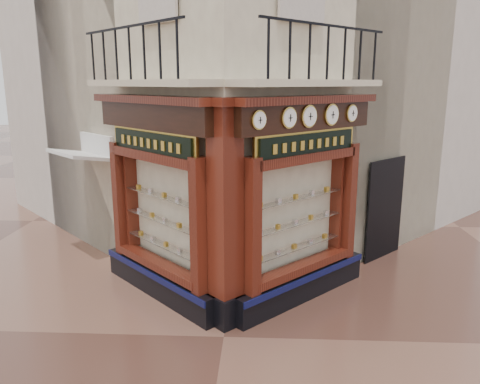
# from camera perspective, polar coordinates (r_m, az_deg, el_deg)

# --- Properties ---
(ground) EXTENTS (80.00, 80.00, 0.00)m
(ground) POSITION_cam_1_polar(r_m,az_deg,el_deg) (8.31, -1.98, -17.24)
(ground) COLOR #4A2C22
(ground) RESTS_ON ground
(main_building) EXTENTS (11.31, 11.31, 12.00)m
(main_building) POSITION_cam_1_polar(r_m,az_deg,el_deg) (13.43, 0.13, 20.86)
(main_building) COLOR beige
(main_building) RESTS_ON ground
(neighbour_left) EXTENTS (11.31, 11.31, 11.00)m
(neighbour_left) POSITION_cam_1_polar(r_m,az_deg,el_deg) (16.12, -8.69, 17.64)
(neighbour_left) COLOR beige
(neighbour_left) RESTS_ON ground
(neighbour_right) EXTENTS (11.31, 11.31, 11.00)m
(neighbour_right) POSITION_cam_1_polar(r_m,az_deg,el_deg) (15.93, 9.94, 17.65)
(neighbour_right) COLOR beige
(neighbour_right) RESTS_ON ground
(shopfront_left) EXTENTS (2.86, 2.86, 3.98)m
(shopfront_left) POSITION_cam_1_polar(r_m,az_deg,el_deg) (9.21, -10.02, -1.02)
(shopfront_left) COLOR black
(shopfront_left) RESTS_ON ground
(shopfront_right) EXTENTS (2.86, 2.86, 3.98)m
(shopfront_right) POSITION_cam_1_polar(r_m,az_deg,el_deg) (9.02, 7.69, -1.24)
(shopfront_right) COLOR black
(shopfront_right) RESTS_ON ground
(corner_pilaster) EXTENTS (0.85, 0.85, 3.98)m
(corner_pilaster) POSITION_cam_1_polar(r_m,az_deg,el_deg) (7.99, -1.80, -3.24)
(corner_pilaster) COLOR black
(corner_pilaster) RESTS_ON ground
(balcony) EXTENTS (5.94, 2.97, 1.03)m
(balcony) POSITION_cam_1_polar(r_m,az_deg,el_deg) (8.65, -1.37, 13.26)
(balcony) COLOR beige
(balcony) RESTS_ON ground
(clock_a) EXTENTS (0.26, 0.26, 0.32)m
(clock_a) POSITION_cam_1_polar(r_m,az_deg,el_deg) (7.61, 2.31, 8.76)
(clock_a) COLOR gold
(clock_a) RESTS_ON ground
(clock_b) EXTENTS (0.30, 0.30, 0.37)m
(clock_b) POSITION_cam_1_polar(r_m,az_deg,el_deg) (8.13, 5.99, 8.99)
(clock_b) COLOR gold
(clock_b) RESTS_ON ground
(clock_c) EXTENTS (0.32, 0.32, 0.41)m
(clock_c) POSITION_cam_1_polar(r_m,az_deg,el_deg) (8.54, 8.42, 9.11)
(clock_c) COLOR gold
(clock_c) RESTS_ON ground
(clock_d) EXTENTS (0.32, 0.32, 0.41)m
(clock_d) POSITION_cam_1_polar(r_m,az_deg,el_deg) (9.05, 11.09, 9.23)
(clock_d) COLOR gold
(clock_d) RESTS_ON ground
(clock_e) EXTENTS (0.28, 0.28, 0.34)m
(clock_e) POSITION_cam_1_polar(r_m,az_deg,el_deg) (9.58, 13.46, 9.32)
(clock_e) COLOR gold
(clock_e) RESTS_ON ground
(awning) EXTENTS (1.78, 1.78, 0.24)m
(awning) POSITION_cam_1_polar(r_m,az_deg,el_deg) (12.17, -18.15, -7.73)
(awning) COLOR silver
(awning) RESTS_ON ground
(signboard_left) EXTENTS (2.03, 2.03, 0.54)m
(signboard_left) POSITION_cam_1_polar(r_m,az_deg,el_deg) (8.97, -10.72, 5.87)
(signboard_left) COLOR gold
(signboard_left) RESTS_ON ground
(signboard_right) EXTENTS (2.00, 2.00, 0.53)m
(signboard_right) POSITION_cam_1_polar(r_m,az_deg,el_deg) (8.76, 8.31, 5.80)
(signboard_right) COLOR gold
(signboard_right) RESTS_ON ground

